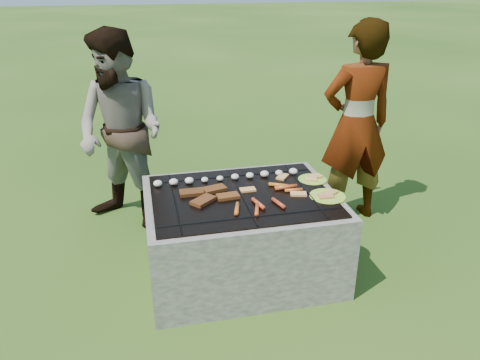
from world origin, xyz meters
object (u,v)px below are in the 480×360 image
at_px(plate_far, 313,179).
at_px(cook, 357,125).
at_px(plate_near, 327,196).
at_px(fire_pit, 242,237).
at_px(bystander, 121,133).

bearing_deg(plate_far, cook, 41.13).
bearing_deg(plate_near, fire_pit, 165.36).
relative_size(plate_far, plate_near, 0.78).
distance_m(cook, bystander, 1.92).
bearing_deg(plate_near, cook, 54.36).
bearing_deg(bystander, fire_pit, -9.93).
bearing_deg(cook, plate_far, 39.33).
bearing_deg(plate_far, fire_pit, -165.95).
relative_size(fire_pit, plate_near, 4.64).
bearing_deg(fire_pit, plate_near, -14.64).
distance_m(plate_far, plate_near, 0.29).
height_order(plate_far, cook, cook).
xyz_separation_m(fire_pit, cook, (1.11, 0.62, 0.56)).
height_order(cook, bystander, cook).
xyz_separation_m(plate_far, bystander, (-1.35, 0.78, 0.20)).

